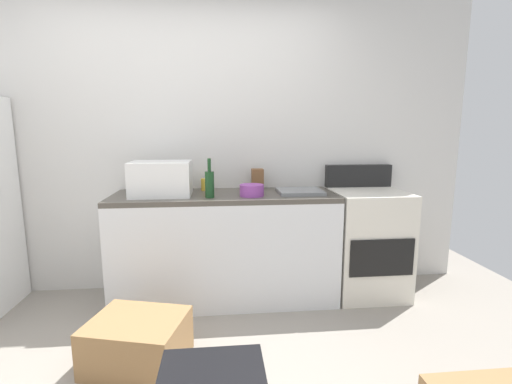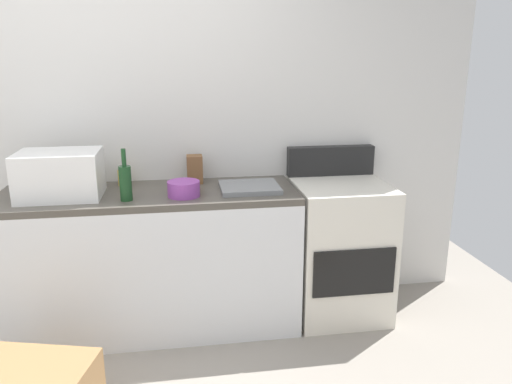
{
  "view_description": "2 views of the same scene",
  "coord_description": "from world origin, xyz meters",
  "px_view_note": "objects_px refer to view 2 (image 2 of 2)",
  "views": [
    {
      "loc": [
        0.26,
        -1.69,
        1.4
      ],
      "look_at": [
        0.52,
        0.87,
        0.97
      ],
      "focal_mm": 25.3,
      "sensor_mm": 36.0,
      "label": 1
    },
    {
      "loc": [
        0.49,
        -1.76,
        1.71
      ],
      "look_at": [
        0.89,
        0.74,
        1.0
      ],
      "focal_mm": 34.74,
      "sensor_mm": 36.0,
      "label": 2
    }
  ],
  "objects_px": {
    "microwave": "(60,175)",
    "wine_bottle": "(125,182)",
    "coffee_mug": "(124,178)",
    "knife_block": "(195,169)",
    "stove_oven": "(339,247)",
    "mixing_bowl": "(184,189)"
  },
  "relations": [
    {
      "from": "microwave",
      "to": "wine_bottle",
      "type": "relative_size",
      "value": 1.53
    },
    {
      "from": "stove_oven",
      "to": "wine_bottle",
      "type": "height_order",
      "value": "wine_bottle"
    },
    {
      "from": "coffee_mug",
      "to": "knife_block",
      "type": "xyz_separation_m",
      "value": [
        0.45,
        -0.0,
        0.04
      ]
    },
    {
      "from": "stove_oven",
      "to": "wine_bottle",
      "type": "distance_m",
      "value": 1.45
    },
    {
      "from": "wine_bottle",
      "to": "coffee_mug",
      "type": "distance_m",
      "value": 0.36
    },
    {
      "from": "microwave",
      "to": "mixing_bowl",
      "type": "xyz_separation_m",
      "value": [
        0.71,
        -0.09,
        -0.09
      ]
    },
    {
      "from": "wine_bottle",
      "to": "knife_block",
      "type": "relative_size",
      "value": 1.67
    },
    {
      "from": "stove_oven",
      "to": "mixing_bowl",
      "type": "height_order",
      "value": "stove_oven"
    },
    {
      "from": "coffee_mug",
      "to": "knife_block",
      "type": "bearing_deg",
      "value": -0.37
    },
    {
      "from": "stove_oven",
      "to": "mixing_bowl",
      "type": "distance_m",
      "value": 1.13
    },
    {
      "from": "microwave",
      "to": "wine_bottle",
      "type": "bearing_deg",
      "value": -18.6
    },
    {
      "from": "mixing_bowl",
      "to": "wine_bottle",
      "type": "bearing_deg",
      "value": -173.53
    },
    {
      "from": "microwave",
      "to": "coffee_mug",
      "type": "relative_size",
      "value": 4.6
    },
    {
      "from": "knife_block",
      "to": "coffee_mug",
      "type": "bearing_deg",
      "value": 179.63
    },
    {
      "from": "microwave",
      "to": "wine_bottle",
      "type": "height_order",
      "value": "wine_bottle"
    },
    {
      "from": "microwave",
      "to": "wine_bottle",
      "type": "xyz_separation_m",
      "value": [
        0.38,
        -0.13,
        -0.03
      ]
    },
    {
      "from": "microwave",
      "to": "coffee_mug",
      "type": "bearing_deg",
      "value": 33.29
    },
    {
      "from": "stove_oven",
      "to": "coffee_mug",
      "type": "distance_m",
      "value": 1.47
    },
    {
      "from": "stove_oven",
      "to": "wine_bottle",
      "type": "xyz_separation_m",
      "value": [
        -1.34,
        -0.16,
        0.54
      ]
    },
    {
      "from": "wine_bottle",
      "to": "coffee_mug",
      "type": "bearing_deg",
      "value": 97.04
    },
    {
      "from": "coffee_mug",
      "to": "wine_bottle",
      "type": "bearing_deg",
      "value": -82.96
    },
    {
      "from": "wine_bottle",
      "to": "mixing_bowl",
      "type": "relative_size",
      "value": 1.58
    }
  ]
}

